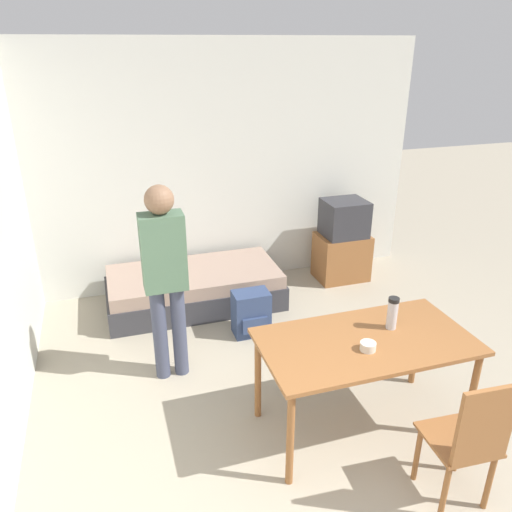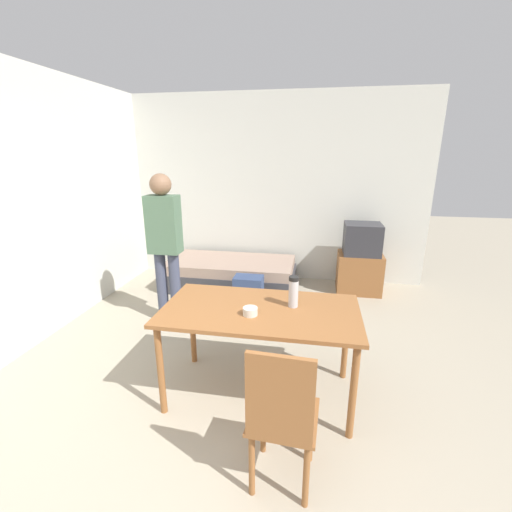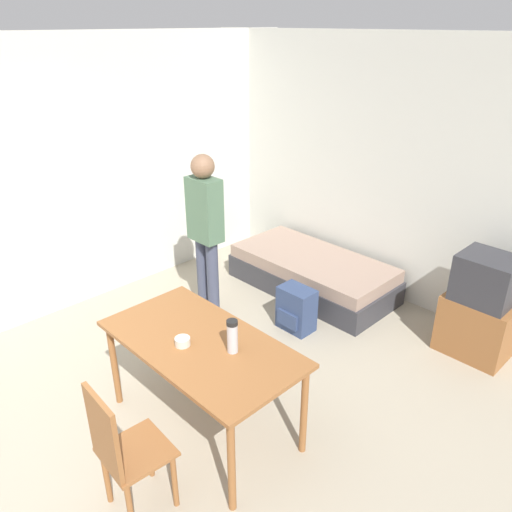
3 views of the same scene
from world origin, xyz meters
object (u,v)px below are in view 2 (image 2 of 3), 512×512
Objects in this scene: tv at (360,260)px; dining_table at (260,318)px; mate_bowl at (250,311)px; person_standing at (165,239)px; thermos_flask at (294,290)px; daybed at (231,273)px; wooden_chair at (282,416)px; backpack at (248,294)px.

dining_table is at bearing -113.35° from tv.
mate_bowl reaches higher than dining_table.
tv is 2.63m from person_standing.
tv is at bearing 66.53° from mate_bowl.
thermos_flask is 2.28× the size of mate_bowl.
thermos_flask is at bearing -64.01° from daybed.
dining_table is 1.56× the size of wooden_chair.
backpack is at bearing 101.82° from mate_bowl.
thermos_flask is at bearing 19.34° from dining_table.
dining_table is 1.58m from backpack.
dining_table is at bearing -40.70° from person_standing.
mate_bowl is at bearing -146.21° from thermos_flask.
mate_bowl reaches higher than daybed.
mate_bowl is at bearing -44.92° from person_standing.
wooden_chair is 2.41m from person_standing.
backpack is (-0.39, 1.47, -0.45)m from dining_table.
person_standing is 1.20m from backpack.
tv reaches higher than dining_table.
person_standing reaches higher than daybed.
tv is 1.03× the size of wooden_chair.
thermos_flask is 1.66m from backpack.
wooden_chair is (-0.76, -3.14, 0.06)m from tv.
mate_bowl is (-0.30, 0.69, 0.26)m from wooden_chair.
tv is at bearing 31.93° from backpack.
tv is at bearing 29.94° from person_standing.
daybed is at bearing 107.70° from mate_bowl.
wooden_chair is 0.80m from mate_bowl.
mate_bowl is at bearing -72.30° from daybed.
daybed is 1.10× the size of person_standing.
daybed is at bearing 109.15° from wooden_chair.
dining_table is 3.32× the size of backpack.
mate_bowl is at bearing -115.89° from dining_table.
wooden_chair is 0.96m from thermos_flask.
thermos_flask reaches higher than wooden_chair.
dining_table is 0.88× the size of person_standing.
person_standing is 6.90× the size of thermos_flask.
mate_bowl is (-1.06, -2.45, 0.32)m from tv.
person_standing reaches higher than dining_table.
tv is 3.23m from wooden_chair.
person_standing is (-1.47, 1.85, 0.46)m from wooden_chair.
thermos_flask is 0.54× the size of backpack.
daybed is at bearing 109.81° from dining_table.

